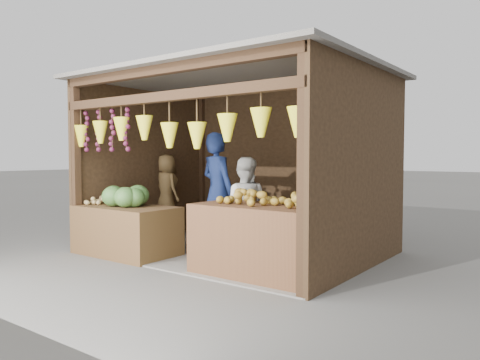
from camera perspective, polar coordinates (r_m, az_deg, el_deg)
name	(u,v)px	position (r m, az deg, el deg)	size (l,w,h in m)	color
ground	(236,252)	(7.19, -0.45, -8.75)	(80.00, 80.00, 0.00)	#514F49
stall_structure	(233,142)	(7.02, -0.89, 4.65)	(4.30, 3.30, 2.66)	slate
back_shelf	(337,192)	(7.63, 11.74, -1.50)	(1.25, 0.32, 1.32)	#382314
counter_left	(126,230)	(7.14, -13.70, -5.99)	(1.55, 0.85, 0.72)	#50381A
counter_right	(263,241)	(5.68, 2.83, -7.44)	(1.71, 0.85, 0.87)	#502D1A
stool	(167,230)	(8.39, -8.89, -6.04)	(0.32, 0.32, 0.30)	black
man_standing	(218,192)	(7.21, -2.71, -1.42)	(0.66, 0.43, 1.82)	#14204B
woman_standing	(244,207)	(6.70, 0.53, -3.36)	(0.70, 0.55, 1.44)	white
vendor_seated	(167,188)	(8.30, -8.93, -0.97)	(0.58, 0.38, 1.19)	brown
melon_pile	(124,195)	(7.13, -13.94, -1.80)	(1.00, 0.50, 0.32)	#134814
tanfruit_pile	(96,200)	(7.48, -17.13, -2.36)	(0.34, 0.40, 0.13)	#AA814E
mango_pile	(264,196)	(5.58, 2.92, -2.00)	(1.40, 0.64, 0.22)	#B75818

